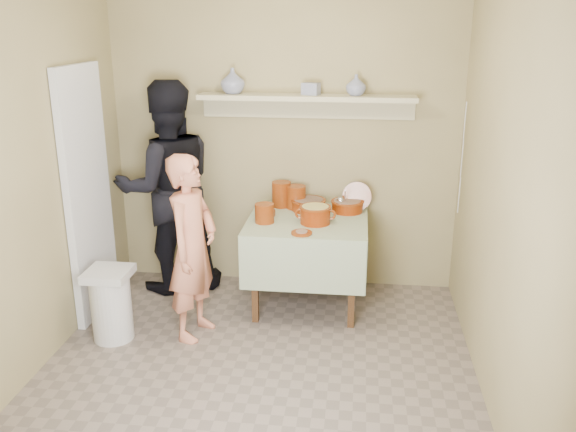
# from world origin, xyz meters

# --- Properties ---
(ground) EXTENTS (3.50, 3.50, 0.00)m
(ground) POSITION_xyz_m (0.00, 0.00, 0.00)
(ground) COLOR #716258
(ground) RESTS_ON ground
(tile_panel) EXTENTS (0.06, 0.70, 2.00)m
(tile_panel) POSITION_xyz_m (-1.46, 0.95, 1.00)
(tile_panel) COLOR silver
(tile_panel) RESTS_ON ground
(plate_stack_a) EXTENTS (0.16, 0.16, 0.22)m
(plate_stack_a) POSITION_xyz_m (-0.01, 1.59, 0.87)
(plate_stack_a) COLOR #692305
(plate_stack_a) RESTS_ON serving_table
(plate_stack_b) EXTENTS (0.17, 0.17, 0.20)m
(plate_stack_b) POSITION_xyz_m (0.12, 1.55, 0.86)
(plate_stack_b) COLOR #692305
(plate_stack_b) RESTS_ON serving_table
(bowl_stack) EXTENTS (0.16, 0.16, 0.16)m
(bowl_stack) POSITION_xyz_m (-0.09, 1.14, 0.84)
(bowl_stack) COLOR #692305
(bowl_stack) RESTS_ON serving_table
(empty_bowl) EXTENTS (0.15, 0.15, 0.04)m
(empty_bowl) POSITION_xyz_m (-0.10, 1.32, 0.78)
(empty_bowl) COLOR #692305
(empty_bowl) RESTS_ON serving_table
(propped_lid) EXTENTS (0.25, 0.08, 0.24)m
(propped_lid) POSITION_xyz_m (0.64, 1.56, 0.88)
(propped_lid) COLOR #692305
(propped_lid) RESTS_ON serving_table
(vase_right) EXTENTS (0.19, 0.19, 0.17)m
(vase_right) POSITION_xyz_m (0.60, 1.62, 1.81)
(vase_right) COLOR navy
(vase_right) RESTS_ON wall_shelf
(vase_left) EXTENTS (0.28, 0.28, 0.21)m
(vase_left) POSITION_xyz_m (-0.42, 1.63, 1.83)
(vase_left) COLOR navy
(vase_left) RESTS_ON wall_shelf
(ceramic_box) EXTENTS (0.16, 0.13, 0.10)m
(ceramic_box) POSITION_xyz_m (0.24, 1.62, 1.77)
(ceramic_box) COLOR navy
(ceramic_box) RESTS_ON wall_shelf
(person_cook) EXTENTS (0.45, 0.58, 1.41)m
(person_cook) POSITION_xyz_m (-0.55, 0.66, 0.71)
(person_cook) COLOR #CB7557
(person_cook) RESTS_ON ground
(person_helper) EXTENTS (1.12, 1.03, 1.85)m
(person_helper) POSITION_xyz_m (-0.98, 1.49, 0.92)
(person_helper) COLOR black
(person_helper) RESTS_ON ground
(room_shell) EXTENTS (3.04, 3.54, 2.62)m
(room_shell) POSITION_xyz_m (0.00, 0.00, 1.61)
(room_shell) COLOR #9A8C5E
(room_shell) RESTS_ON ground
(serving_table) EXTENTS (0.97, 0.97, 0.76)m
(serving_table) POSITION_xyz_m (0.25, 1.28, 0.64)
(serving_table) COLOR #4C2D16
(serving_table) RESTS_ON ground
(cazuela_meat_a) EXTENTS (0.30, 0.30, 0.10)m
(cazuela_meat_a) POSITION_xyz_m (0.24, 1.50, 0.82)
(cazuela_meat_a) COLOR #651B04
(cazuela_meat_a) RESTS_ON serving_table
(cazuela_meat_b) EXTENTS (0.28, 0.28, 0.10)m
(cazuela_meat_b) POSITION_xyz_m (0.56, 1.50, 0.82)
(cazuela_meat_b) COLOR #651B04
(cazuela_meat_b) RESTS_ON serving_table
(ladle) EXTENTS (0.08, 0.26, 0.19)m
(ladle) POSITION_xyz_m (0.51, 1.47, 0.87)
(ladle) COLOR silver
(ladle) RESTS_ON cazuela_meat_b
(cazuela_rice) EXTENTS (0.33, 0.25, 0.14)m
(cazuela_rice) POSITION_xyz_m (0.32, 1.16, 0.85)
(cazuela_rice) COLOR #651B04
(cazuela_rice) RESTS_ON serving_table
(front_plate) EXTENTS (0.16, 0.16, 0.03)m
(front_plate) POSITION_xyz_m (0.24, 0.90, 0.77)
(front_plate) COLOR #692305
(front_plate) RESTS_ON serving_table
(wall_shelf) EXTENTS (1.80, 0.25, 0.21)m
(wall_shelf) POSITION_xyz_m (0.20, 1.65, 1.67)
(wall_shelf) COLOR #BBB38B
(wall_shelf) RESTS_ON room_shell
(trash_bin) EXTENTS (0.32, 0.32, 0.56)m
(trash_bin) POSITION_xyz_m (-1.16, 0.51, 0.28)
(trash_bin) COLOR silver
(trash_bin) RESTS_ON ground
(electrical_cord) EXTENTS (0.01, 0.05, 0.90)m
(electrical_cord) POSITION_xyz_m (1.47, 1.48, 1.25)
(electrical_cord) COLOR silver
(electrical_cord) RESTS_ON wall_shelf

